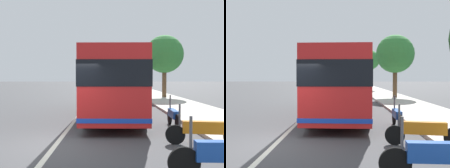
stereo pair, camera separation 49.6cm
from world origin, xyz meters
TOP-DOWN VIEW (x-y plane):
  - ground_plane at (0.00, 0.00)m, footprint 220.00×220.00m
  - sidewalk_curb at (10.00, -6.62)m, footprint 110.00×3.60m
  - lane_divider_line at (10.00, 0.00)m, footprint 110.00×0.16m
  - coach_bus at (6.10, -1.93)m, footprint 10.66×2.81m
  - motorcycle_far_end at (-2.58, -3.98)m, footprint 0.30×2.40m
  - motorcycle_angled at (-0.01, -4.46)m, footprint 0.45×2.27m
  - motorcycle_mid_row at (2.69, -4.22)m, footprint 2.25×0.30m
  - car_ahead_same_lane at (44.03, -2.64)m, footprint 4.16×1.97m
  - car_side_street at (20.55, -2.51)m, footprint 4.59×1.90m
  - roadside_tree_mid_block at (17.01, -6.95)m, footprint 3.63×3.63m
  - roadside_tree_far_block at (31.09, -5.97)m, footprint 2.89×2.89m

SIDE VIEW (x-z plane):
  - ground_plane at x=0.00m, z-range 0.00..0.00m
  - lane_divider_line at x=10.00m, z-range 0.00..0.01m
  - sidewalk_curb at x=10.00m, z-range 0.00..0.14m
  - motorcycle_angled at x=-0.01m, z-range -0.15..1.09m
  - motorcycle_mid_row at x=2.69m, z-range -0.16..1.12m
  - motorcycle_far_end at x=-2.58m, z-range -0.14..1.13m
  - car_side_street at x=20.55m, z-range -0.02..1.36m
  - car_ahead_same_lane at x=44.03m, z-range -0.03..1.46m
  - coach_bus at x=6.10m, z-range 0.21..3.41m
  - roadside_tree_mid_block at x=17.01m, z-range 1.19..7.27m
  - roadside_tree_far_block at x=31.09m, z-range 1.51..7.58m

